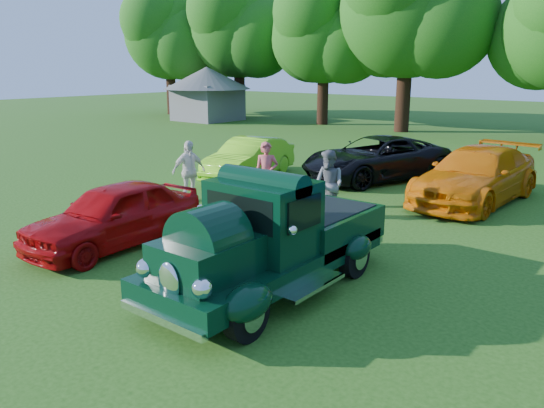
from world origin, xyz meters
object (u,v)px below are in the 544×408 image
Objects in this scene: back_car_lime at (249,158)px; spectator_white at (189,171)px; spectator_pink at (266,174)px; hero_pickup at (272,241)px; back_car_orange at (476,176)px; spectator_grey at (329,185)px; back_car_black at (376,158)px; red_convertible at (114,214)px; gazebo at (207,88)px.

back_car_lime is 3.77m from spectator_white.
hero_pickup is at bearing -86.36° from spectator_pink.
back_car_orange is at bearing -37.44° from spectator_white.
hero_pickup is 4.83m from spectator_grey.
back_car_lime is at bearing 27.33° from spectator_white.
back_car_black is 2.97× the size of spectator_pink.
back_car_lime is 2.39× the size of spectator_grey.
red_convertible is 10.33m from back_car_orange.
spectator_grey reaches higher than back_car_lime.
back_car_orange is 4.85m from spectator_grey.
spectator_white is at bearing 149.45° from hero_pickup.
hero_pickup is 2.87× the size of spectator_grey.
back_car_black is 0.86× the size of gazebo.
spectator_grey is (2.54, 4.86, 0.19)m from red_convertible.
spectator_white is (-1.70, 3.83, 0.19)m from red_convertible.
red_convertible is 4.86m from spectator_pink.
red_convertible is 0.76× the size of back_car_black.
spectator_white reaches higher than back_car_black.
gazebo reaches higher than spectator_grey.
spectator_white is (-2.90, -6.25, 0.14)m from back_car_black.
red_convertible is 2.32× the size of spectator_grey.
hero_pickup is at bearing -56.87° from back_car_lime.
gazebo is at bearing 128.36° from red_convertible.
red_convertible is 0.77× the size of back_car_orange.
red_convertible is 10.15m from back_car_black.
back_car_orange is 27.00m from gazebo.
hero_pickup is 5.88m from spectator_pink.
hero_pickup is 0.95× the size of back_car_black.
red_convertible is at bearing -81.55° from back_car_lime.
back_car_orange is 0.86× the size of gazebo.
spectator_white is 24.73m from gazebo.
spectator_grey is (1.35, -5.22, 0.14)m from back_car_black.
spectator_white is at bearing 168.60° from spectator_pink.
red_convertible is 5.49m from spectator_grey.
back_car_black is at bearing -30.01° from gazebo.
spectator_pink is at bearing 129.99° from hero_pickup.
hero_pickup is 0.81× the size of gazebo.
hero_pickup is 1.20× the size of back_car_lime.
back_car_black is at bearing -10.08° from spectator_white.
hero_pickup is 4.24m from red_convertible.
red_convertible is 2.27× the size of spectator_pink.
back_car_black is at bearing 107.29° from hero_pickup.
back_car_lime is at bearing 133.23° from hero_pickup.
back_car_lime is 2.39× the size of spectator_white.
spectator_pink is 1.02× the size of spectator_grey.
hero_pickup is at bearing -55.29° from spectator_grey.
back_car_lime is at bearing 105.90° from red_convertible.
spectator_grey is 27.19m from gazebo.
spectator_white is 0.28× the size of gazebo.
gazebo is at bearing 156.13° from spectator_grey.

